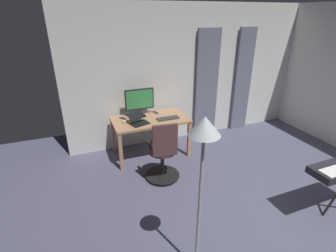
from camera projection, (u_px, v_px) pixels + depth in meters
name	position (u px, v px, depth m)	size (l,w,h in m)	color
ground_plane	(307.00, 242.00, 3.00)	(8.29, 8.29, 0.00)	#53536B
back_room_partition	(191.00, 74.00, 5.16)	(5.08, 0.10, 2.68)	silver
curtain_left_panel	(243.00, 81.00, 5.57)	(0.39, 0.06, 2.23)	slate
curtain_right_panel	(207.00, 85.00, 5.26)	(0.50, 0.06, 2.23)	slate
desk	(150.00, 123.00, 4.64)	(1.36, 0.76, 0.73)	tan
office_chair	(163.00, 154.00, 3.95)	(0.56, 0.56, 1.03)	black
computer_monitor	(140.00, 100.00, 4.67)	(0.54, 0.18, 0.50)	#232328
computer_keyboard	(168.00, 118.00, 4.58)	(0.41, 0.14, 0.02)	#333338
laptop	(138.00, 121.00, 4.39)	(0.38, 0.39, 0.15)	black
computer_mouse	(124.00, 121.00, 4.44)	(0.06, 0.10, 0.04)	silver
cell_phone_face_up	(155.00, 112.00, 4.88)	(0.07, 0.14, 0.01)	#232328
cell_phone_by_monitor	(123.00, 118.00, 4.61)	(0.07, 0.14, 0.01)	#232328
floor_lamp	(203.00, 156.00, 2.13)	(0.28, 0.28, 1.74)	black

